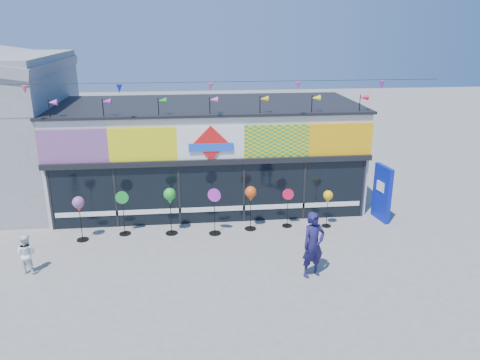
{
  "coord_description": "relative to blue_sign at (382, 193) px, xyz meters",
  "views": [
    {
      "loc": [
        -0.71,
        -12.9,
        7.17
      ],
      "look_at": [
        0.9,
        2.0,
        2.13
      ],
      "focal_mm": 35.0,
      "sensor_mm": 36.0,
      "label": 1
    }
  ],
  "objects": [
    {
      "name": "blue_sign",
      "position": [
        0.0,
        0.0,
        0.0
      ],
      "size": [
        0.33,
        1.08,
        2.14
      ],
      "rotation": [
        0.0,
        0.0,
        0.16
      ],
      "color": "#0B1CA6",
      "rests_on": "ground"
    },
    {
      "name": "child",
      "position": [
        -12.15,
        -2.75,
        -0.46
      ],
      "size": [
        0.67,
        0.51,
        1.23
      ],
      "primitive_type": "imported",
      "rotation": [
        0.0,
        0.0,
        2.84
      ],
      "color": "white",
      "rests_on": "ground"
    },
    {
      "name": "spinner_1",
      "position": [
        -9.59,
        -0.33,
        -0.21
      ],
      "size": [
        0.46,
        0.41,
        1.63
      ],
      "color": "black",
      "rests_on": "ground"
    },
    {
      "name": "ground",
      "position": [
        -6.42,
        -3.03,
        -1.07
      ],
      "size": [
        80.0,
        80.0,
        0.0
      ],
      "primitive_type": "plane",
      "color": "slate",
      "rests_on": "ground"
    },
    {
      "name": "adult_man",
      "position": [
        -3.67,
        -3.86,
        -0.07
      ],
      "size": [
        0.86,
        0.71,
        2.01
      ],
      "primitive_type": "imported",
      "rotation": [
        0.0,
        0.0,
        0.36
      ],
      "color": "#191544",
      "rests_on": "ground"
    },
    {
      "name": "spinner_4",
      "position": [
        -5.07,
        -0.39,
        0.25
      ],
      "size": [
        0.42,
        0.42,
        1.66
      ],
      "color": "black",
      "rests_on": "ground"
    },
    {
      "name": "spinner_3",
      "position": [
        -6.39,
        -0.64,
        -0.17
      ],
      "size": [
        0.46,
        0.44,
        1.72
      ],
      "color": "black",
      "rests_on": "ground"
    },
    {
      "name": "spinner_0",
      "position": [
        -11.0,
        -0.67,
        0.22
      ],
      "size": [
        0.41,
        0.41,
        1.62
      ],
      "color": "black",
      "rests_on": "ground"
    },
    {
      "name": "spinner_6",
      "position": [
        -2.23,
        -0.43,
        0.05
      ],
      "size": [
        0.36,
        0.36,
        1.41
      ],
      "color": "black",
      "rests_on": "ground"
    },
    {
      "name": "spinner_5",
      "position": [
        -3.68,
        -0.27,
        -0.3
      ],
      "size": [
        0.41,
        0.37,
        1.47
      ],
      "color": "black",
      "rests_on": "ground"
    },
    {
      "name": "kite_shop",
      "position": [
        -6.42,
        2.91,
        0.97
      ],
      "size": [
        16.0,
        5.7,
        5.31
      ],
      "color": "silver",
      "rests_on": "ground"
    },
    {
      "name": "spinner_2",
      "position": [
        -7.93,
        -0.46,
        0.31
      ],
      "size": [
        0.44,
        0.44,
        1.73
      ],
      "color": "black",
      "rests_on": "ground"
    }
  ]
}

